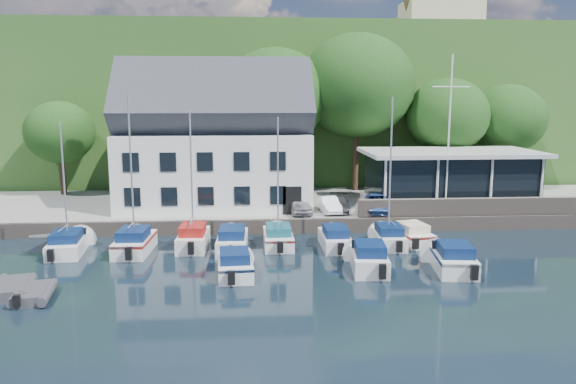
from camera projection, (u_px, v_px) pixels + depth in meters
name	position (u px, v px, depth m)	size (l,w,h in m)	color
ground	(343.00, 287.00, 27.45)	(180.00, 180.00, 0.00)	black
quay	(306.00, 207.00, 44.57)	(60.00, 13.00, 1.00)	gray
quay_face	(316.00, 226.00, 38.18)	(60.00, 0.30, 1.00)	#645950
hillside	(276.00, 104.00, 87.06)	(160.00, 75.00, 16.00)	#254C1C
field_patch	(321.00, 54.00, 94.12)	(50.00, 30.00, 0.30)	#566733
farmhouse	(440.00, 16.00, 76.76)	(10.40, 7.00, 8.20)	beige
harbor_building	(215.00, 148.00, 42.27)	(14.40, 8.20, 8.70)	silver
club_pavilion	(449.00, 177.00, 43.46)	(13.20, 7.20, 4.10)	black
seawall	(485.00, 207.00, 39.25)	(18.00, 0.50, 1.20)	#645950
gangway	(58.00, 245.00, 35.12)	(1.20, 6.00, 1.40)	silver
car_silver	(299.00, 204.00, 39.91)	(1.49, 3.69, 1.26)	#A6A5AA
car_white	(329.00, 204.00, 40.19)	(1.20, 3.43, 1.13)	silver
car_dgrey	(338.00, 204.00, 40.48)	(1.55, 3.80, 1.10)	#2E2F33
car_blue	(377.00, 202.00, 40.37)	(1.57, 3.98, 1.36)	#325599
flagpole	(449.00, 134.00, 39.75)	(2.66, 0.20, 11.09)	silver
tree_0	(61.00, 148.00, 46.96)	(5.75, 5.75, 7.86)	black
tree_1	(168.00, 140.00, 48.06)	(6.58, 6.58, 8.99)	black
tree_2	(275.00, 121.00, 47.83)	(9.00, 9.00, 12.30)	black
tree_3	(356.00, 113.00, 48.82)	(9.96, 9.96, 13.61)	black
tree_4	(447.00, 135.00, 48.64)	(7.16, 7.16, 9.78)	black
tree_5	(506.00, 137.00, 49.93)	(6.79, 6.79, 9.28)	black
boat_r1_0	(64.00, 184.00, 32.78)	(2.03, 6.12, 8.32)	silver
boat_r1_1	(132.00, 176.00, 32.77)	(2.06, 5.91, 9.22)	silver
boat_r1_2	(191.00, 173.00, 33.79)	(1.88, 5.65, 9.26)	silver
boat_r1_3	(232.00, 238.00, 34.04)	(1.94, 6.12, 1.45)	silver
boat_r1_4	(278.00, 180.00, 34.36)	(1.92, 5.80, 8.25)	silver
boat_r1_5	(335.00, 237.00, 34.55)	(1.80, 5.74, 1.37)	silver
boat_r1_6	(390.00, 180.00, 34.36)	(1.85, 5.55, 8.36)	silver
boat_r1_7	(412.00, 233.00, 35.50)	(1.88, 5.07, 1.36)	silver
boat_r2_2	(235.00, 262.00, 29.19)	(1.93, 5.26, 1.37)	silver
boat_r2_3	(369.00, 256.00, 30.07)	(1.97, 5.64, 1.55)	silver
boat_r2_4	(453.00, 257.00, 29.91)	(2.11, 5.62, 1.54)	silver
dinghy_0	(14.00, 286.00, 26.49)	(1.92, 3.19, 0.75)	#333338
dinghy_1	(33.00, 292.00, 25.78)	(1.80, 3.00, 0.70)	#333338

